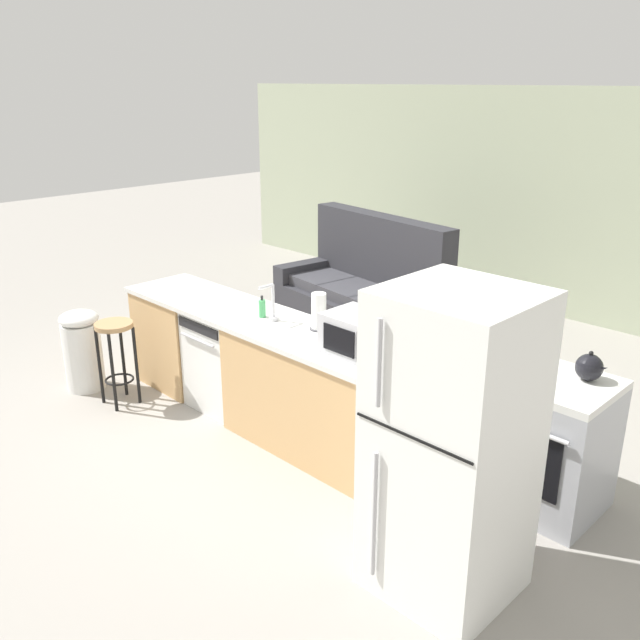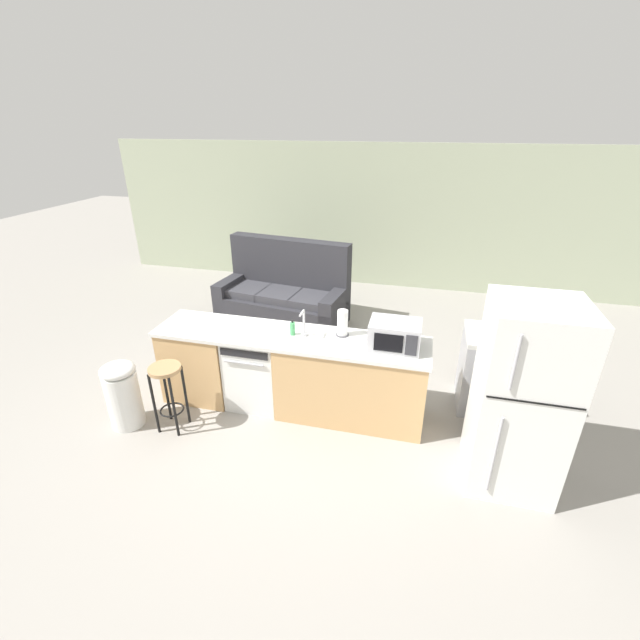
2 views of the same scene
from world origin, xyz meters
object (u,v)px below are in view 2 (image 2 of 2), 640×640
microwave (395,335)px  soap_bottle (292,328)px  stove_range (497,371)px  refrigerator (521,398)px  kettle (521,324)px  couch (285,296)px  dishwasher (257,369)px  paper_towel_roll (343,323)px  trash_bin (123,394)px  bar_stool (167,384)px

microwave → soap_bottle: 1.07m
microwave → stove_range: bearing=26.4°
refrigerator → kettle: refrigerator is taller
soap_bottle → couch: couch is taller
dishwasher → couch: size_ratio=0.40×
couch → kettle: bearing=-26.0°
paper_towel_roll → kettle: 1.91m
soap_bottle → kettle: (2.34, 0.66, 0.01)m
trash_bin → soap_bottle: bearing=24.7°
bar_stool → microwave: bearing=16.8°
dishwasher → refrigerator: size_ratio=0.49×
dishwasher → kettle: bearing=13.8°
stove_range → couch: 3.44m
couch → microwave: bearing=-49.6°
dishwasher → trash_bin: (-1.20, -0.73, -0.04)m
paper_towel_roll → soap_bottle: bearing=-167.2°
dishwasher → soap_bottle: 0.70m
refrigerator → trash_bin: (-3.80, -0.18, -0.48)m
microwave → couch: size_ratio=0.24×
paper_towel_roll → soap_bottle: size_ratio=1.60×
stove_range → trash_bin: bearing=-161.4°
dishwasher → microwave: (1.49, -0.00, 0.62)m
microwave → trash_bin: size_ratio=0.68×
dishwasher → kettle: 2.91m
stove_range → trash_bin: size_ratio=1.22×
dishwasher → kettle: kettle is taller
dishwasher → couch: 2.26m
stove_range → microwave: bearing=-153.6°
dishwasher → stove_range: bearing=11.9°
bar_stool → paper_towel_roll: bearing=26.1°
kettle → soap_bottle: bearing=-164.3°
kettle → paper_towel_roll: bearing=-163.6°
trash_bin → couch: size_ratio=0.35×
soap_bottle → bar_stool: (-1.12, -0.68, -0.44)m
kettle → couch: size_ratio=0.10×
soap_bottle → dishwasher: bearing=-176.9°
bar_stool → couch: (0.29, 2.88, -0.14)m
couch → stove_range: bearing=-29.2°
dishwasher → couch: (-0.40, 2.22, -0.03)m
paper_towel_roll → bar_stool: size_ratio=0.38×
kettle → bar_stool: 3.74m
paper_towel_roll → couch: couch is taller
microwave → kettle: bearing=28.1°
kettle → trash_bin: (-3.97, -1.41, -0.61)m
paper_towel_roll → kettle: (1.83, 0.54, -0.05)m
dishwasher → couch: couch is taller
bar_stool → trash_bin: bearing=-172.6°
dishwasher → soap_bottle: size_ratio=4.77×
dishwasher → refrigerator: refrigerator is taller
kettle → trash_bin: size_ratio=0.28×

